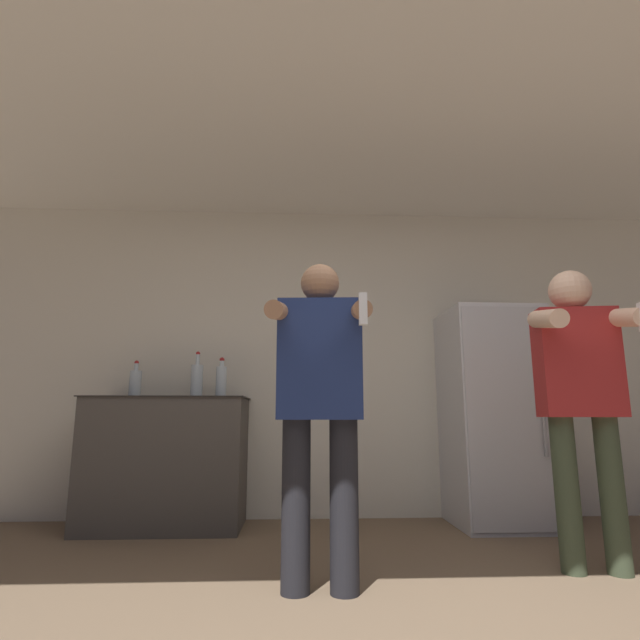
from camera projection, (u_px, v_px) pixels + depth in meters
wall_back at (338, 358)px, 4.20m from camera, size 7.00×0.06×2.55m
ceiling_slab at (354, 127)px, 3.12m from camera, size 7.00×3.15×0.05m
refrigerator at (493, 415)px, 3.80m from camera, size 0.67×0.71×1.61m
counter at (167, 461)px, 3.66m from camera, size 1.15×0.64×0.93m
bottle_dark_rum at (197, 380)px, 3.79m from camera, size 0.09×0.09×0.35m
bottle_brown_liquor at (221, 380)px, 3.80m from camera, size 0.08×0.08×0.30m
bottle_red_label at (135, 383)px, 3.77m from camera, size 0.09×0.09×0.28m
person_woman_foreground at (320, 395)px, 2.42m from camera, size 0.50×0.49×1.56m
person_man_side at (580, 383)px, 2.72m from camera, size 0.54×0.51×1.61m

